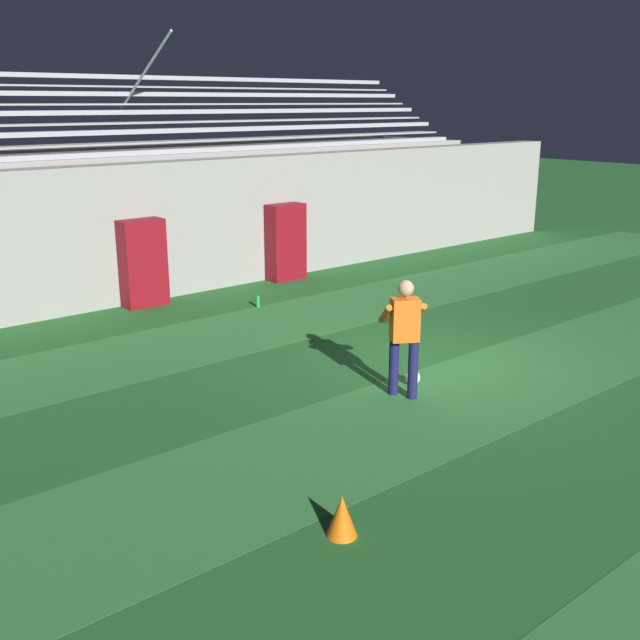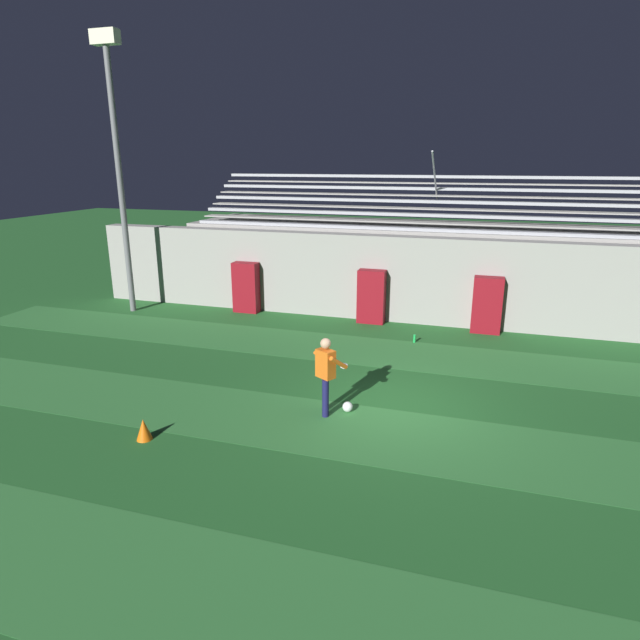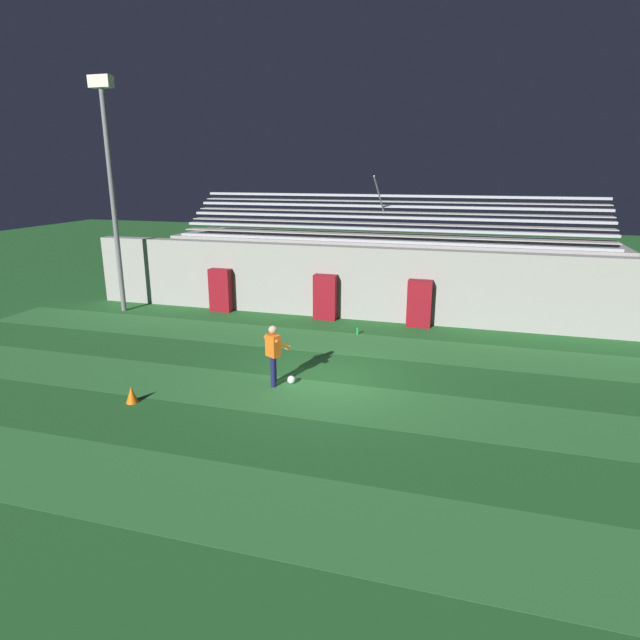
{
  "view_description": "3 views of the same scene",
  "coord_description": "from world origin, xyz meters",
  "px_view_note": "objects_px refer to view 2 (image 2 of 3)",
  "views": [
    {
      "loc": [
        -8.56,
        -7.54,
        3.98
      ],
      "look_at": [
        -1.69,
        0.59,
        0.86
      ],
      "focal_mm": 42.0,
      "sensor_mm": 36.0,
      "label": 1
    },
    {
      "loc": [
        1.56,
        -10.64,
        5.13
      ],
      "look_at": [
        -1.81,
        0.3,
        1.7
      ],
      "focal_mm": 30.0,
      "sensor_mm": 36.0,
      "label": 2
    },
    {
      "loc": [
        3.63,
        -13.41,
        5.63
      ],
      "look_at": [
        -0.2,
        -0.27,
        1.77
      ],
      "focal_mm": 30.0,
      "sensor_mm": 36.0,
      "label": 3
    }
  ],
  "objects_px": {
    "traffic_cone": "(144,429)",
    "water_bottle": "(414,339)",
    "floodlight_pole": "(116,145)",
    "soccer_ball": "(348,407)",
    "goalkeeper": "(326,371)",
    "padding_pillar_gate_right": "(487,305)",
    "padding_pillar_gate_left": "(371,297)",
    "padding_pillar_far_left": "(246,287)"
  },
  "relations": [
    {
      "from": "padding_pillar_gate_left",
      "to": "padding_pillar_far_left",
      "type": "xyz_separation_m",
      "value": [
        -4.45,
        0.0,
        0.0
      ]
    },
    {
      "from": "soccer_ball",
      "to": "water_bottle",
      "type": "bearing_deg",
      "value": 81.22
    },
    {
      "from": "padding_pillar_gate_left",
      "to": "floodlight_pole",
      "type": "xyz_separation_m",
      "value": [
        -8.37,
        -1.07,
        4.73
      ]
    },
    {
      "from": "soccer_ball",
      "to": "traffic_cone",
      "type": "relative_size",
      "value": 0.52
    },
    {
      "from": "floodlight_pole",
      "to": "soccer_ball",
      "type": "distance_m",
      "value": 12.07
    },
    {
      "from": "padding_pillar_gate_left",
      "to": "water_bottle",
      "type": "bearing_deg",
      "value": -44.4
    },
    {
      "from": "padding_pillar_gate_right",
      "to": "water_bottle",
      "type": "xyz_separation_m",
      "value": [
        -1.96,
        -1.61,
        -0.76
      ]
    },
    {
      "from": "goalkeeper",
      "to": "padding_pillar_gate_left",
      "type": "bearing_deg",
      "value": 93.9
    },
    {
      "from": "padding_pillar_far_left",
      "to": "soccer_ball",
      "type": "xyz_separation_m",
      "value": [
        5.33,
        -6.55,
        -0.77
      ]
    },
    {
      "from": "floodlight_pole",
      "to": "traffic_cone",
      "type": "distance_m",
      "value": 11.1
    },
    {
      "from": "padding_pillar_gate_left",
      "to": "water_bottle",
      "type": "xyz_separation_m",
      "value": [
        1.64,
        -1.61,
        -0.76
      ]
    },
    {
      "from": "padding_pillar_gate_right",
      "to": "padding_pillar_far_left",
      "type": "height_order",
      "value": "same"
    },
    {
      "from": "traffic_cone",
      "to": "goalkeeper",
      "type": "bearing_deg",
      "value": 34.82
    },
    {
      "from": "padding_pillar_far_left",
      "to": "soccer_ball",
      "type": "bearing_deg",
      "value": -50.85
    },
    {
      "from": "padding_pillar_gate_left",
      "to": "soccer_ball",
      "type": "height_order",
      "value": "padding_pillar_gate_left"
    },
    {
      "from": "padding_pillar_gate_left",
      "to": "traffic_cone",
      "type": "height_order",
      "value": "padding_pillar_gate_left"
    },
    {
      "from": "goalkeeper",
      "to": "water_bottle",
      "type": "height_order",
      "value": "goalkeeper"
    },
    {
      "from": "padding_pillar_gate_right",
      "to": "floodlight_pole",
      "type": "xyz_separation_m",
      "value": [
        -11.97,
        -1.07,
        4.73
      ]
    },
    {
      "from": "padding_pillar_far_left",
      "to": "floodlight_pole",
      "type": "xyz_separation_m",
      "value": [
        -3.92,
        -1.07,
        4.73
      ]
    },
    {
      "from": "goalkeeper",
      "to": "soccer_ball",
      "type": "bearing_deg",
      "value": 24.74
    },
    {
      "from": "padding_pillar_gate_right",
      "to": "traffic_cone",
      "type": "bearing_deg",
      "value": -124.86
    },
    {
      "from": "traffic_cone",
      "to": "padding_pillar_far_left",
      "type": "bearing_deg",
      "value": 102.14
    },
    {
      "from": "soccer_ball",
      "to": "water_bottle",
      "type": "relative_size",
      "value": 0.92
    },
    {
      "from": "floodlight_pole",
      "to": "water_bottle",
      "type": "distance_m",
      "value": 11.43
    },
    {
      "from": "traffic_cone",
      "to": "water_bottle",
      "type": "xyz_separation_m",
      "value": [
        4.19,
        7.22,
        -0.09
      ]
    },
    {
      "from": "padding_pillar_far_left",
      "to": "water_bottle",
      "type": "bearing_deg",
      "value": -14.8
    },
    {
      "from": "padding_pillar_gate_left",
      "to": "goalkeeper",
      "type": "relative_size",
      "value": 1.05
    },
    {
      "from": "traffic_cone",
      "to": "soccer_ball",
      "type": "bearing_deg",
      "value": 33.69
    },
    {
      "from": "floodlight_pole",
      "to": "goalkeeper",
      "type": "height_order",
      "value": "floodlight_pole"
    },
    {
      "from": "padding_pillar_gate_right",
      "to": "water_bottle",
      "type": "relative_size",
      "value": 7.3
    },
    {
      "from": "soccer_ball",
      "to": "padding_pillar_gate_left",
      "type": "bearing_deg",
      "value": 97.67
    },
    {
      "from": "traffic_cone",
      "to": "padding_pillar_gate_left",
      "type": "bearing_deg",
      "value": 73.91
    },
    {
      "from": "goalkeeper",
      "to": "water_bottle",
      "type": "xyz_separation_m",
      "value": [
        1.18,
        5.13,
        -0.83
      ]
    },
    {
      "from": "goalkeeper",
      "to": "padding_pillar_gate_right",
      "type": "bearing_deg",
      "value": 64.98
    },
    {
      "from": "padding_pillar_far_left",
      "to": "water_bottle",
      "type": "relative_size",
      "value": 7.3
    },
    {
      "from": "padding_pillar_far_left",
      "to": "floodlight_pole",
      "type": "distance_m",
      "value": 6.23
    },
    {
      "from": "padding_pillar_far_left",
      "to": "traffic_cone",
      "type": "xyz_separation_m",
      "value": [
        1.9,
        -8.83,
        -0.67
      ]
    },
    {
      "from": "padding_pillar_gate_left",
      "to": "goalkeeper",
      "type": "height_order",
      "value": "padding_pillar_gate_left"
    },
    {
      "from": "padding_pillar_gate_left",
      "to": "soccer_ball",
      "type": "bearing_deg",
      "value": -82.33
    },
    {
      "from": "padding_pillar_gate_right",
      "to": "floodlight_pole",
      "type": "distance_m",
      "value": 12.92
    },
    {
      "from": "padding_pillar_gate_left",
      "to": "soccer_ball",
      "type": "relative_size",
      "value": 7.96
    },
    {
      "from": "padding_pillar_far_left",
      "to": "traffic_cone",
      "type": "distance_m",
      "value": 9.06
    }
  ]
}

